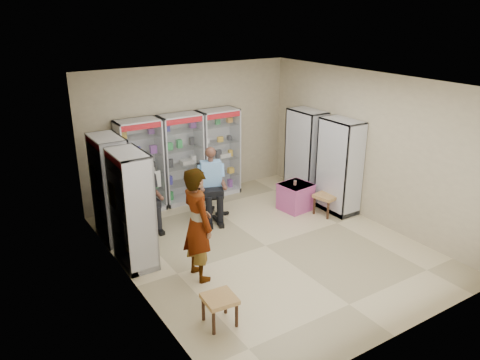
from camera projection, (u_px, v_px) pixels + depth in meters
floor at (266, 246)px, 8.65m from camera, size 6.00×6.00×0.00m
room_shell at (268, 143)px, 7.96m from camera, size 5.02×6.02×3.01m
cabinet_back_left at (141, 167)px, 9.80m from camera, size 0.90×0.50×2.00m
cabinet_back_mid at (182, 159)px, 10.28m from camera, size 0.90×0.50×2.00m
cabinet_back_right at (219, 152)px, 10.76m from camera, size 0.90×0.50×2.00m
cabinet_right_far at (305, 153)px, 10.68m from camera, size 0.90×0.50×2.00m
cabinet_right_near at (339, 166)px, 9.81m from camera, size 0.90×0.50×2.00m
cabinet_left_far at (111, 189)px, 8.60m from camera, size 0.90×0.50×2.00m
cabinet_left_near at (132, 210)px, 7.73m from camera, size 0.90×0.50×2.00m
wooden_chair at (144, 204)px, 9.28m from camera, size 0.42×0.42×0.94m
seated_customer at (144, 196)px, 9.17m from camera, size 0.44×0.60×1.34m
office_chair at (210, 191)px, 9.65m from camera, size 0.79×0.79×1.13m
seated_shopkeeper at (211, 185)px, 9.56m from camera, size 0.67×0.78×1.44m
pink_trunk at (295, 197)px, 10.10m from camera, size 0.67×0.65×0.58m
tea_glass at (295, 183)px, 9.95m from camera, size 0.07×0.07×0.10m
woven_stool_a at (326, 204)px, 9.89m from camera, size 0.52×0.52×0.44m
woven_stool_b at (220, 310)px, 6.46m from camera, size 0.47×0.47×0.43m
standing_man at (198, 224)px, 7.35m from camera, size 0.45×0.68×1.88m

